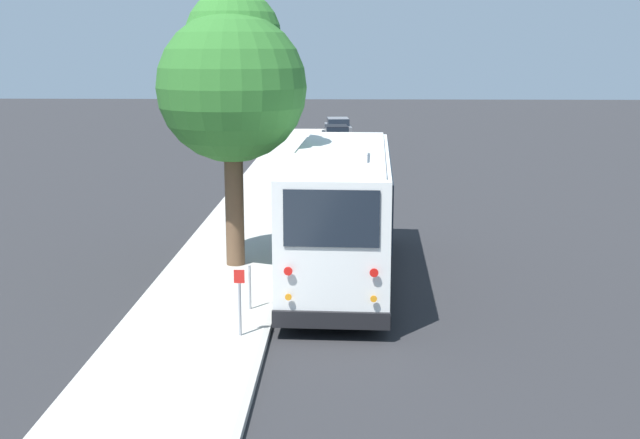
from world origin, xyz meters
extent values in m
plane|color=#28282B|center=(0.00, 0.00, 0.00)|extent=(160.00, 160.00, 0.00)
cube|color=#B2AFA8|center=(0.00, 3.35, 0.07)|extent=(80.00, 3.17, 0.15)
cube|color=#9D9A94|center=(0.00, 1.70, 0.07)|extent=(80.00, 0.14, 0.15)
cube|color=white|center=(0.06, 0.15, 1.83)|extent=(9.45, 2.77, 3.07)
cube|color=black|center=(0.06, 0.15, 0.44)|extent=(9.50, 2.82, 0.28)
cube|color=black|center=(0.06, 0.15, 2.51)|extent=(8.69, 2.83, 1.48)
cube|color=black|center=(4.76, -0.02, 2.51)|extent=(0.11, 2.13, 1.55)
cube|color=black|center=(-4.65, 0.33, 2.62)|extent=(0.10, 1.95, 1.18)
cube|color=black|center=(4.76, -0.02, 3.22)|extent=(0.10, 1.75, 0.22)
cube|color=white|center=(0.06, 0.15, 3.40)|extent=(8.87, 2.53, 0.10)
cube|color=silver|center=(-1.61, 0.22, 3.52)|extent=(1.77, 1.44, 0.20)
cube|color=black|center=(4.79, -0.02, 0.48)|extent=(0.19, 2.46, 0.36)
cube|color=black|center=(-4.67, 0.33, 0.48)|extent=(0.19, 2.46, 0.36)
cylinder|color=red|center=(-4.69, 1.21, 1.52)|extent=(0.04, 0.18, 0.18)
cylinder|color=orange|center=(-4.69, 1.21, 0.97)|extent=(0.04, 0.14, 0.14)
cylinder|color=red|center=(-4.75, -0.55, 1.52)|extent=(0.04, 0.18, 0.18)
cylinder|color=orange|center=(-4.75, -0.55, 0.97)|extent=(0.04, 0.14, 0.14)
cube|color=white|center=(4.86, 0.79, 0.65)|extent=(0.05, 0.32, 0.18)
cube|color=white|center=(4.80, -0.84, 0.65)|extent=(0.05, 0.32, 0.18)
cube|color=black|center=(4.50, 1.36, 2.80)|extent=(0.06, 0.10, 0.24)
cylinder|color=black|center=(2.87, 1.11, 0.54)|extent=(1.08, 0.34, 1.07)
cylinder|color=slate|center=(2.87, 1.11, 0.54)|extent=(0.49, 0.34, 0.48)
cylinder|color=black|center=(2.79, -1.01, 0.54)|extent=(1.08, 0.34, 1.07)
cylinder|color=slate|center=(2.79, -1.01, 0.54)|extent=(0.49, 0.34, 0.48)
cylinder|color=black|center=(-2.53, 1.31, 0.54)|extent=(1.08, 0.34, 1.07)
cylinder|color=slate|center=(-2.53, 1.31, 0.54)|extent=(0.49, 0.34, 0.48)
cylinder|color=black|center=(-2.61, -0.81, 0.54)|extent=(1.08, 0.34, 1.07)
cylinder|color=slate|center=(-2.61, -0.81, 0.54)|extent=(0.49, 0.34, 0.48)
cube|color=silver|center=(11.04, 0.71, 0.46)|extent=(4.10, 1.75, 0.62)
cube|color=black|center=(10.93, 0.72, 1.01)|extent=(1.96, 1.46, 0.48)
cube|color=silver|center=(10.93, 0.72, 1.25)|extent=(1.88, 1.43, 0.05)
cube|color=black|center=(13.08, 0.65, 0.26)|extent=(0.13, 1.58, 0.20)
cube|color=black|center=(8.99, 0.78, 0.26)|extent=(0.13, 1.58, 0.20)
cylinder|color=black|center=(12.34, 1.41, 0.31)|extent=(0.63, 0.22, 0.62)
cylinder|color=slate|center=(12.34, 1.41, 0.31)|extent=(0.29, 0.23, 0.28)
cylinder|color=black|center=(12.29, -0.06, 0.31)|extent=(0.63, 0.22, 0.62)
cylinder|color=slate|center=(12.29, -0.06, 0.31)|extent=(0.29, 0.23, 0.28)
cylinder|color=black|center=(9.78, 1.49, 0.31)|extent=(0.63, 0.22, 0.62)
cylinder|color=slate|center=(9.78, 1.49, 0.31)|extent=(0.29, 0.23, 0.28)
cylinder|color=black|center=(9.73, 0.02, 0.31)|extent=(0.63, 0.22, 0.62)
cylinder|color=slate|center=(9.73, 0.02, 0.31)|extent=(0.29, 0.23, 0.28)
cube|color=#A8AAAF|center=(17.93, 0.76, 0.48)|extent=(4.05, 1.71, 0.63)
cube|color=black|center=(17.83, 0.76, 1.03)|extent=(1.93, 1.46, 0.48)
cube|color=#A8AAAF|center=(17.83, 0.76, 1.27)|extent=(1.85, 1.42, 0.05)
cube|color=black|center=(19.97, 0.73, 0.26)|extent=(0.10, 1.61, 0.20)
cube|color=black|center=(15.90, 0.78, 0.26)|extent=(0.10, 1.61, 0.20)
cylinder|color=black|center=(19.22, 1.49, 0.32)|extent=(0.64, 0.21, 0.64)
cylinder|color=slate|center=(19.22, 1.49, 0.32)|extent=(0.29, 0.22, 0.29)
cylinder|color=black|center=(19.20, -0.01, 0.32)|extent=(0.64, 0.21, 0.64)
cylinder|color=slate|center=(19.20, -0.01, 0.32)|extent=(0.29, 0.22, 0.29)
cylinder|color=black|center=(16.67, 1.53, 0.32)|extent=(0.64, 0.21, 0.64)
cylinder|color=slate|center=(16.67, 1.53, 0.32)|extent=(0.29, 0.22, 0.29)
cylinder|color=black|center=(16.65, 0.02, 0.32)|extent=(0.64, 0.21, 0.64)
cylinder|color=slate|center=(16.65, 0.02, 0.32)|extent=(0.29, 0.22, 0.29)
cube|color=#19234C|center=(23.73, 0.57, 0.46)|extent=(4.64, 2.06, 0.61)
cube|color=black|center=(23.61, 0.58, 1.00)|extent=(2.25, 1.64, 0.48)
cube|color=#19234C|center=(23.61, 0.58, 1.24)|extent=(2.16, 1.60, 0.05)
cube|color=black|center=(26.01, 0.40, 0.25)|extent=(0.21, 1.66, 0.20)
cube|color=black|center=(21.45, 0.75, 0.25)|extent=(0.21, 1.66, 0.20)
cylinder|color=black|center=(25.21, 1.24, 0.31)|extent=(0.63, 0.25, 0.61)
cylinder|color=slate|center=(25.21, 1.24, 0.31)|extent=(0.29, 0.24, 0.28)
cylinder|color=black|center=(25.09, -0.32, 0.31)|extent=(0.63, 0.25, 0.61)
cylinder|color=slate|center=(25.09, -0.32, 0.31)|extent=(0.29, 0.24, 0.28)
cylinder|color=black|center=(22.37, 1.46, 0.31)|extent=(0.63, 0.25, 0.61)
cylinder|color=slate|center=(22.37, 1.46, 0.31)|extent=(0.29, 0.24, 0.28)
cylinder|color=black|center=(22.25, -0.10, 0.31)|extent=(0.63, 0.25, 0.61)
cylinder|color=slate|center=(22.25, -0.10, 0.31)|extent=(0.29, 0.24, 0.28)
cube|color=black|center=(30.57, 0.66, 0.47)|extent=(4.53, 1.99, 0.62)
cube|color=black|center=(30.45, 0.65, 1.02)|extent=(2.20, 1.57, 0.48)
cube|color=black|center=(30.45, 0.65, 1.26)|extent=(2.11, 1.53, 0.05)
cube|color=black|center=(32.79, 0.85, 0.26)|extent=(0.21, 1.57, 0.20)
cube|color=black|center=(28.35, 0.47, 0.26)|extent=(0.21, 1.57, 0.20)
cylinder|color=black|center=(31.89, 1.51, 0.31)|extent=(0.64, 0.25, 0.63)
cylinder|color=slate|center=(31.89, 1.51, 0.31)|extent=(0.30, 0.24, 0.28)
cylinder|color=black|center=(32.02, 0.04, 0.31)|extent=(0.64, 0.25, 0.63)
cylinder|color=slate|center=(32.02, 0.04, 0.31)|extent=(0.30, 0.24, 0.28)
cylinder|color=black|center=(29.12, 1.27, 0.31)|extent=(0.64, 0.25, 0.63)
cylinder|color=slate|center=(29.12, 1.27, 0.31)|extent=(0.30, 0.24, 0.28)
cylinder|color=black|center=(29.24, -0.19, 0.31)|extent=(0.64, 0.25, 0.63)
cylinder|color=slate|center=(29.24, -0.19, 0.31)|extent=(0.30, 0.24, 0.28)
cube|color=slate|center=(36.48, 0.62, 0.46)|extent=(4.50, 2.02, 0.62)
cube|color=black|center=(36.37, 0.61, 1.01)|extent=(2.18, 1.62, 0.48)
cube|color=slate|center=(36.37, 0.61, 1.25)|extent=(2.09, 1.58, 0.05)
cube|color=black|center=(38.70, 0.78, 0.26)|extent=(0.20, 1.65, 0.20)
cube|color=black|center=(34.27, 0.46, 0.26)|extent=(0.20, 1.65, 0.20)
cylinder|color=black|center=(37.81, 1.49, 0.31)|extent=(0.63, 0.24, 0.62)
cylinder|color=slate|center=(37.81, 1.49, 0.31)|extent=(0.29, 0.24, 0.28)
cylinder|color=black|center=(37.92, -0.06, 0.31)|extent=(0.63, 0.24, 0.62)
cylinder|color=slate|center=(37.92, -0.06, 0.31)|extent=(0.29, 0.24, 0.28)
cylinder|color=black|center=(35.05, 1.30, 0.31)|extent=(0.63, 0.24, 0.62)
cylinder|color=slate|center=(35.05, 1.30, 0.31)|extent=(0.29, 0.24, 0.28)
cylinder|color=black|center=(35.16, -0.26, 0.31)|extent=(0.63, 0.24, 0.62)
cylinder|color=slate|center=(35.16, -0.26, 0.31)|extent=(0.29, 0.24, 0.28)
cylinder|color=brown|center=(0.89, 3.07, 1.87)|extent=(0.51, 0.51, 3.44)
sphere|color=#2D6B28|center=(0.89, 3.07, 4.98)|extent=(3.97, 3.97, 3.97)
sphere|color=#31732C|center=(1.39, 3.07, 6.27)|extent=(2.58, 2.58, 2.58)
cylinder|color=gray|center=(-4.74, 2.20, 0.71)|extent=(0.06, 0.06, 1.13)
cube|color=red|center=(-4.74, 2.20, 1.42)|extent=(0.02, 0.22, 0.28)
cylinder|color=gray|center=(-3.00, 2.20, 0.66)|extent=(0.06, 0.06, 1.03)
camera|label=1|loc=(-20.44, 0.04, 5.94)|focal=45.00mm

